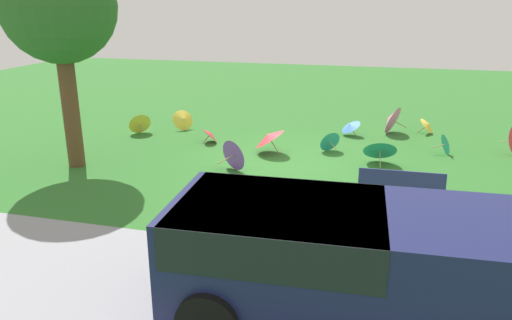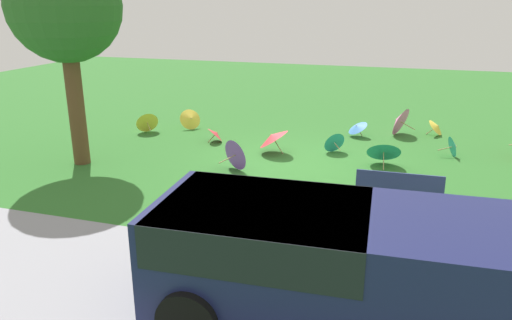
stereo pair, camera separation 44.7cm
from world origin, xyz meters
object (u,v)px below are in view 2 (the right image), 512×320
(van_dark, at_px, (323,256))
(parasol_pink_0, at_px, (398,121))
(parasol_red_2, at_px, (272,137))
(parasol_purple_3, at_px, (238,154))
(shade_tree, at_px, (65,8))
(parasol_yellow_2, at_px, (147,121))
(parasol_teal_0, at_px, (454,146))
(parasol_teal_1, at_px, (384,150))
(parasol_teal_2, at_px, (333,141))
(parasol_yellow_1, at_px, (191,119))
(parasol_blue_0, at_px, (357,127))
(park_bench, at_px, (398,193))
(parasol_red_3, at_px, (216,134))
(parasol_yellow_0, at_px, (437,127))

(van_dark, relative_size, parasol_pink_0, 4.64)
(parasol_pink_0, bearing_deg, parasol_red_2, 43.61)
(van_dark, distance_m, parasol_purple_3, 6.09)
(parasol_red_2, bearing_deg, shade_tree, 26.52)
(parasol_yellow_2, bearing_deg, parasol_teal_0, -179.13)
(van_dark, bearing_deg, parasol_yellow_2, -48.56)
(shade_tree, distance_m, parasol_teal_1, 8.34)
(van_dark, bearing_deg, parasol_teal_2, -82.53)
(parasol_pink_0, bearing_deg, shade_tree, 34.55)
(parasol_teal_1, bearing_deg, parasol_yellow_1, -17.70)
(parasol_teal_0, xyz_separation_m, parasol_teal_2, (3.11, 0.53, 0.02))
(parasol_blue_0, xyz_separation_m, parasol_teal_2, (0.45, 1.79, -0.01))
(parasol_pink_0, xyz_separation_m, parasol_purple_3, (3.63, 4.52, -0.05))
(parasol_teal_0, xyz_separation_m, parasol_teal_1, (1.74, 1.31, 0.12))
(parasol_teal_1, height_order, parasol_red_2, parasol_red_2)
(park_bench, bearing_deg, parasol_teal_1, -81.68)
(parasol_pink_0, xyz_separation_m, parasol_teal_0, (-1.49, 1.87, -0.17))
(parasol_yellow_2, bearing_deg, parasol_pink_0, -165.10)
(van_dark, bearing_deg, parasol_red_3, -59.23)
(parasol_yellow_1, bearing_deg, parasol_red_3, 138.36)
(parasol_yellow_0, height_order, parasol_yellow_1, parasol_yellow_1)
(parasol_yellow_1, distance_m, parasol_yellow_2, 1.39)
(parasol_yellow_0, height_order, parasol_red_3, parasol_yellow_0)
(parasol_blue_0, distance_m, parasol_teal_0, 2.95)
(parasol_yellow_0, distance_m, parasol_teal_0, 2.15)
(parasol_yellow_2, relative_size, parasol_purple_3, 0.95)
(shade_tree, distance_m, parasol_yellow_2, 4.71)
(parasol_yellow_2, bearing_deg, parasol_yellow_1, -145.30)
(parasol_yellow_0, distance_m, parasol_pink_0, 1.18)
(parasol_teal_1, relative_size, parasol_teal_2, 1.35)
(parasol_yellow_2, bearing_deg, parasol_purple_3, 147.21)
(parasol_yellow_1, height_order, parasol_teal_2, parasol_yellow_1)
(parasol_teal_1, xyz_separation_m, parasol_red_3, (4.80, -0.77, -0.15))
(parasol_yellow_2, relative_size, parasol_red_3, 1.06)
(van_dark, xyz_separation_m, parasol_purple_3, (2.98, -5.28, -0.52))
(parasol_yellow_0, distance_m, parasol_yellow_1, 7.68)
(parasol_yellow_1, bearing_deg, parasol_yellow_0, -168.97)
(parasol_yellow_0, bearing_deg, parasol_red_3, 23.25)
(parasol_yellow_1, distance_m, parasol_teal_2, 4.92)
(park_bench, bearing_deg, parasol_blue_0, -76.24)
(parasol_purple_3, relative_size, parasol_red_3, 1.12)
(parasol_yellow_0, xyz_separation_m, parasol_red_2, (4.31, 3.28, 0.19))
(shade_tree, bearing_deg, parasol_purple_3, -169.90)
(parasol_teal_1, distance_m, parasol_teal_2, 1.58)
(parasol_pink_0, distance_m, parasol_teal_2, 2.90)
(parasol_yellow_2, bearing_deg, parasol_red_2, 166.91)
(shade_tree, bearing_deg, van_dark, 146.62)
(parasol_yellow_0, bearing_deg, parasol_purple_3, 45.05)
(van_dark, relative_size, parasol_purple_3, 5.58)
(park_bench, xyz_separation_m, parasol_teal_0, (-1.30, -4.29, -0.18))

